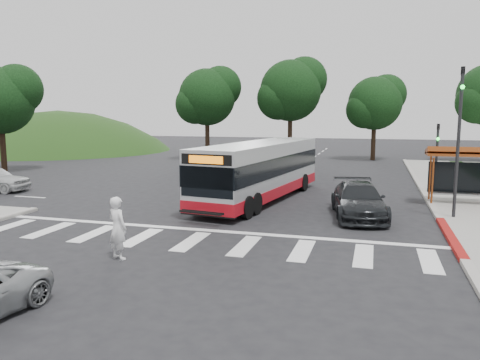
% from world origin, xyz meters
% --- Properties ---
extents(ground, '(140.00, 140.00, 0.00)m').
position_xyz_m(ground, '(0.00, 0.00, 0.00)').
color(ground, black).
rests_on(ground, ground).
extents(sidewalk_east, '(4.00, 40.00, 0.12)m').
position_xyz_m(sidewalk_east, '(11.00, 8.00, 0.06)').
color(sidewalk_east, gray).
rests_on(sidewalk_east, ground).
extents(curb_east, '(0.30, 40.00, 0.15)m').
position_xyz_m(curb_east, '(9.00, 8.00, 0.07)').
color(curb_east, '#9E9991').
rests_on(curb_east, ground).
extents(curb_east_red, '(0.32, 6.00, 0.15)m').
position_xyz_m(curb_east_red, '(9.00, -2.00, 0.08)').
color(curb_east_red, maroon).
rests_on(curb_east_red, ground).
extents(hillside_nw, '(44.00, 44.00, 10.00)m').
position_xyz_m(hillside_nw, '(-32.00, 30.00, 0.00)').
color(hillside_nw, '#1B3812').
rests_on(hillside_nw, ground).
extents(crosswalk_ladder, '(18.00, 2.60, 0.01)m').
position_xyz_m(crosswalk_ladder, '(0.00, -5.00, 0.01)').
color(crosswalk_ladder, silver).
rests_on(crosswalk_ladder, ground).
extents(bus_shelter, '(4.20, 1.60, 2.86)m').
position_xyz_m(bus_shelter, '(10.80, 5.10, 2.35)').
color(bus_shelter, brown).
rests_on(bus_shelter, sidewalk_east).
extents(traffic_signal_ne_tall, '(0.18, 0.37, 6.50)m').
position_xyz_m(traffic_signal_ne_tall, '(9.60, 1.49, 3.88)').
color(traffic_signal_ne_tall, black).
rests_on(traffic_signal_ne_tall, ground).
extents(traffic_signal_ne_short, '(0.18, 0.37, 4.00)m').
position_xyz_m(traffic_signal_ne_short, '(9.60, 8.49, 2.48)').
color(traffic_signal_ne_short, black).
rests_on(traffic_signal_ne_short, ground).
extents(tree_north_a, '(6.60, 6.15, 10.17)m').
position_xyz_m(tree_north_a, '(-1.92, 26.07, 6.92)').
color(tree_north_a, black).
rests_on(tree_north_a, ground).
extents(tree_north_b, '(5.72, 5.33, 8.43)m').
position_xyz_m(tree_north_b, '(6.07, 28.06, 5.66)').
color(tree_north_b, black).
rests_on(tree_north_b, ground).
extents(tree_north_c, '(6.16, 5.74, 9.30)m').
position_xyz_m(tree_north_c, '(-9.92, 24.06, 6.29)').
color(tree_north_c, black).
rests_on(tree_north_c, ground).
extents(tree_west_a, '(5.72, 5.33, 8.43)m').
position_xyz_m(tree_west_a, '(-21.93, 10.06, 5.66)').
color(tree_west_a, black).
rests_on(tree_west_a, ground).
extents(transit_bus, '(4.31, 12.06, 3.05)m').
position_xyz_m(transit_bus, '(0.43, 3.71, 1.53)').
color(transit_bus, '#ACAFB1').
rests_on(transit_bus, ground).
extents(pedestrian, '(0.86, 0.72, 2.00)m').
position_xyz_m(pedestrian, '(-1.44, -7.50, 1.00)').
color(pedestrian, white).
rests_on(pedestrian, ground).
extents(dark_sedan, '(2.95, 5.49, 1.51)m').
position_xyz_m(dark_sedan, '(5.59, 0.87, 0.76)').
color(dark_sedan, black).
rests_on(dark_sedan, ground).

